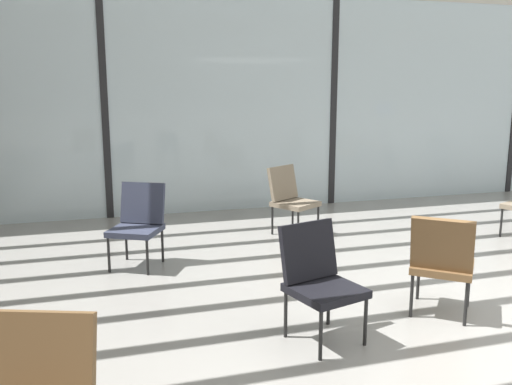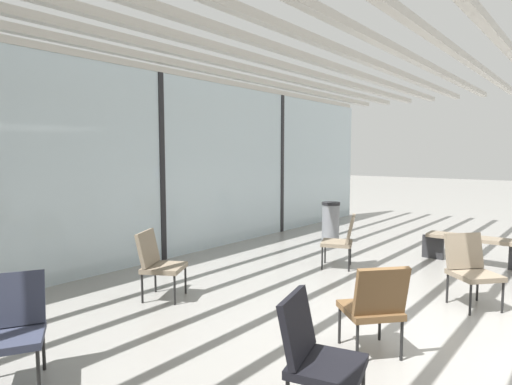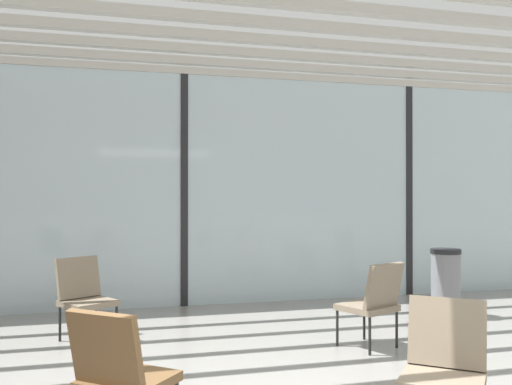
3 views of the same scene
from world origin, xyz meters
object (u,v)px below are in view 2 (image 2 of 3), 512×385
at_px(parked_airplane, 96,143).
at_px(lounge_chair_2, 470,266).
at_px(lounge_chair_6, 157,260).
at_px(waiting_bench, 475,243).
at_px(lounge_chair_1, 374,304).
at_px(lounge_chair_0, 11,323).
at_px(lounge_chair_3, 315,351).
at_px(trash_bin, 331,222).
at_px(lounge_chair_4, 342,238).

height_order(parked_airplane, lounge_chair_2, parked_airplane).
relative_size(lounge_chair_2, lounge_chair_6, 1.00).
bearing_deg(waiting_bench, lounge_chair_1, 88.74).
relative_size(lounge_chair_6, waiting_bench, 0.51).
distance_m(lounge_chair_0, lounge_chair_3, 2.41).
distance_m(lounge_chair_1, trash_bin, 4.93).
relative_size(lounge_chair_1, waiting_bench, 0.51).
bearing_deg(parked_airplane, lounge_chair_6, -113.51).
bearing_deg(lounge_chair_4, lounge_chair_0, -28.75).
height_order(parked_airplane, lounge_chair_4, parked_airplane).
height_order(lounge_chair_4, lounge_chair_6, same).
distance_m(lounge_chair_2, lounge_chair_4, 2.08).
bearing_deg(lounge_chair_2, waiting_bench, 50.51).
bearing_deg(trash_bin, lounge_chair_2, -123.94).
bearing_deg(parked_airplane, lounge_chair_0, -123.67).
bearing_deg(lounge_chair_3, lounge_chair_0, 103.01).
bearing_deg(lounge_chair_1, lounge_chair_2, -149.83).
distance_m(lounge_chair_3, lounge_chair_6, 2.97).
height_order(lounge_chair_0, waiting_bench, lounge_chair_0).
xyz_separation_m(lounge_chair_2, lounge_chair_6, (-2.28, 3.14, 0.00)).
bearing_deg(lounge_chair_1, parked_airplane, -64.86).
xyz_separation_m(parked_airplane, waiting_bench, (1.62, -9.18, -1.81)).
height_order(lounge_chair_2, lounge_chair_4, same).
distance_m(waiting_bench, trash_bin, 2.73).
height_order(lounge_chair_2, waiting_bench, lounge_chair_2).
distance_m(parked_airplane, trash_bin, 6.87).
xyz_separation_m(lounge_chair_4, waiting_bench, (1.60, -1.62, -0.13)).
bearing_deg(lounge_chair_1, lounge_chair_3, 43.61).
bearing_deg(trash_bin, parked_airplane, 103.76).
xyz_separation_m(lounge_chair_0, trash_bin, (6.36, 0.72, -0.06)).
xyz_separation_m(lounge_chair_0, lounge_chair_6, (1.98, 0.74, 0.00)).
relative_size(parked_airplane, lounge_chair_2, 14.61).
bearing_deg(parked_airplane, waiting_bench, -79.98).
bearing_deg(lounge_chair_6, lounge_chair_1, -114.98).
bearing_deg(lounge_chair_2, trash_bin, 96.16).
xyz_separation_m(lounge_chair_2, lounge_chair_4, (0.54, 2.01, 0.00)).
height_order(lounge_chair_4, waiting_bench, lounge_chair_4).
distance_m(parked_airplane, lounge_chair_6, 7.22).
bearing_deg(lounge_chair_4, lounge_chair_3, 1.30).
bearing_deg(trash_bin, lounge_chair_6, 179.73).
relative_size(lounge_chair_0, lounge_chair_6, 1.00).
xyz_separation_m(lounge_chair_1, waiting_bench, (4.12, 0.04, -0.13)).
height_order(lounge_chair_1, lounge_chair_3, same).
distance_m(lounge_chair_3, lounge_chair_4, 4.03).
bearing_deg(lounge_chair_1, lounge_chair_6, -43.50).
height_order(lounge_chair_0, lounge_chair_4, same).
height_order(parked_airplane, lounge_chair_6, parked_airplane).
relative_size(parked_airplane, lounge_chair_3, 14.61).
xyz_separation_m(parked_airplane, lounge_chair_3, (-3.62, -9.29, -1.68)).
xyz_separation_m(lounge_chair_0, waiting_bench, (6.40, -2.01, -0.13)).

